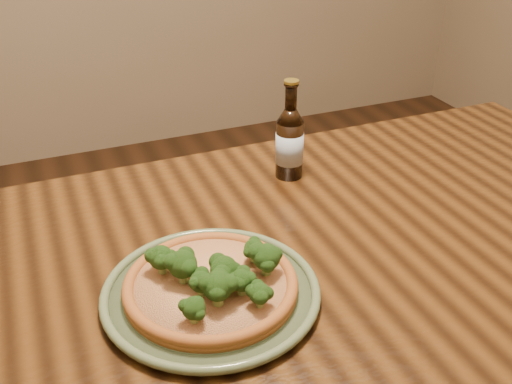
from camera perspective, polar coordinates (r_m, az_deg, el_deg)
name	(u,v)px	position (r m, az deg, el deg)	size (l,w,h in m)	color
table	(283,320)	(0.99, 2.56, -12.06)	(1.60, 0.90, 0.75)	#3E230D
plate	(211,292)	(0.88, -4.31, -9.51)	(0.32, 0.32, 0.02)	#546545
pizza	(212,283)	(0.87, -4.23, -8.65)	(0.25, 0.25, 0.07)	#985522
beer_bottle	(290,142)	(1.17, 3.22, 4.78)	(0.05, 0.05, 0.20)	black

